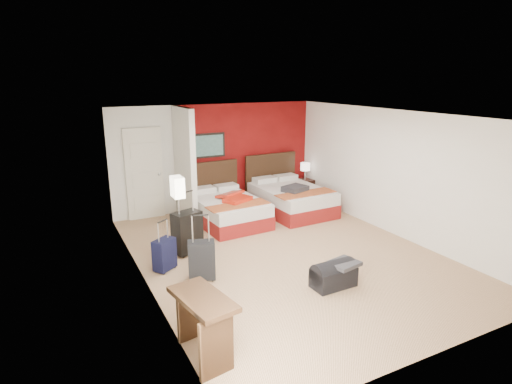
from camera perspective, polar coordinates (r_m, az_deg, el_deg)
ground at (r=7.77m, az=3.99°, el=-8.37°), size 6.50×6.50×0.00m
room_walls at (r=8.05m, az=-9.74°, el=1.76°), size 5.02×6.52×2.50m
red_accent_panel at (r=10.48m, az=-1.49°, el=5.09°), size 3.50×0.04×2.50m
partition_wall at (r=9.28m, az=-9.61°, el=3.53°), size 0.12×1.20×2.50m
entry_door at (r=9.70m, az=-14.84°, el=2.38°), size 0.82×0.06×2.05m
bed_left at (r=9.25m, az=-3.83°, el=-2.57°), size 1.39×1.91×0.55m
bed_right at (r=10.01m, az=4.82°, el=-1.07°), size 1.45×2.02×0.59m
red_suitcase_open at (r=9.10m, az=-3.03°, el=-0.71°), size 0.83×0.94×0.10m
jacket_bundle at (r=9.62m, az=5.30°, el=0.44°), size 0.62×0.55×0.12m
nightstand at (r=11.09m, az=6.57°, el=0.35°), size 0.42×0.42×0.53m
table_lamp at (r=10.98m, az=6.65°, el=2.80°), size 0.28×0.28×0.44m
suitcase_black at (r=7.76m, az=-9.27°, el=-5.56°), size 0.57×0.45×0.75m
suitcase_charcoal at (r=6.78m, az=-7.34°, el=-9.32°), size 0.47×0.37×0.61m
suitcase_navy at (r=7.21m, az=-12.25°, el=-8.42°), size 0.43×0.40×0.51m
duffel_bag at (r=6.68m, az=10.41°, el=-11.11°), size 0.68×0.37×0.34m
jacket_draped at (r=6.65m, az=11.81°, el=-9.42°), size 0.50×0.45×0.06m
desk at (r=5.07m, az=-7.08°, el=-17.54°), size 0.60×0.97×0.75m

